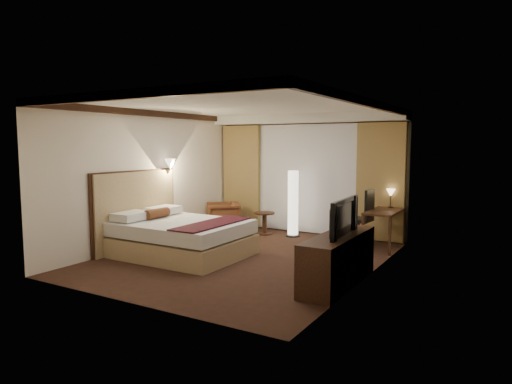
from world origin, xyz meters
The scene contains 21 objects.
floor centered at (0.00, 0.00, 0.00)m, with size 4.50×5.50×0.01m, color #322013.
ceiling centered at (0.00, 0.00, 2.70)m, with size 4.50×5.50×0.01m, color white.
back_wall centered at (0.00, 2.75, 1.35)m, with size 4.50×0.02×2.70m, color white.
left_wall centered at (-2.25, 0.00, 1.35)m, with size 0.02×5.50×2.70m, color white.
right_wall centered at (2.25, 0.00, 1.35)m, with size 0.02×5.50×2.70m, color white.
crown_molding centered at (0.00, 0.00, 2.64)m, with size 4.50×5.50×0.12m, color black, non-canonical shape.
soffit centered at (0.00, 2.50, 2.60)m, with size 4.50×0.50×0.20m, color white.
curtain_sheer centered at (0.00, 2.67, 1.25)m, with size 2.48×0.04×2.45m, color silver.
curtain_left_drape centered at (-1.70, 2.61, 1.25)m, with size 1.00×0.14×2.45m, color #A77D4C.
curtain_right_drape centered at (1.70, 2.61, 1.25)m, with size 1.00×0.14×2.45m, color #A77D4C.
wall_sconce centered at (-2.09, 0.43, 1.62)m, with size 0.24×0.24×0.24m, color white, non-canonical shape.
bed centered at (-1.07, -0.44, 0.33)m, with size 2.24×1.75×0.66m, color white, non-canonical shape.
headboard centered at (-2.20, -0.44, 0.75)m, with size 0.12×2.05×1.50m, color tan, non-canonical shape.
armchair centered at (-1.68, 1.75, 0.38)m, with size 0.74×0.70×0.77m, color #4D2B17.
side_table centered at (-0.74, 2.04, 0.25)m, with size 0.46×0.46×0.50m, color black, non-canonical shape.
floor_lamp centered at (-0.09, 2.16, 0.73)m, with size 0.31×0.31×1.47m, color white, non-canonical shape.
desk centered at (1.95, 2.02, 0.38)m, with size 0.55×1.19×0.75m, color black, non-canonical shape.
desk_lamp centered at (1.95, 2.47, 0.92)m, with size 0.18×0.18×0.34m, color #FFD899, non-canonical shape.
office_chair centered at (1.46, 1.97, 0.58)m, with size 0.55×0.55×1.15m, color black, non-canonical shape.
dresser centered at (2.00, -0.66, 0.37)m, with size 0.50×1.89×0.73m, color black, non-canonical shape.
television centered at (1.97, -0.66, 1.06)m, with size 1.15×0.66×0.15m, color black.
Camera 1 is at (4.25, -6.82, 2.03)m, focal length 32.00 mm.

